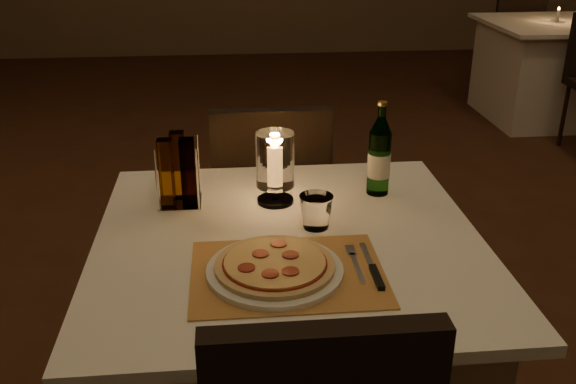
{
  "coord_description": "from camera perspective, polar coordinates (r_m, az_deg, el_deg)",
  "views": [
    {
      "loc": [
        -0.3,
        -2.27,
        1.52
      ],
      "look_at": [
        -0.16,
        -0.78,
        0.86
      ],
      "focal_mm": 40.0,
      "sensor_mm": 36.0,
      "label": 1
    }
  ],
  "objects": [
    {
      "name": "floor",
      "position": [
        2.75,
        1.7,
        -9.83
      ],
      "size": [
        8.0,
        10.0,
        0.02
      ],
      "primitive_type": "cube",
      "color": "#462516",
      "rests_on": "ground"
    },
    {
      "name": "main_table",
      "position": [
        1.87,
        0.06,
        -14.01
      ],
      "size": [
        1.0,
        1.0,
        0.74
      ],
      "color": "white",
      "rests_on": "ground"
    },
    {
      "name": "chair_far",
      "position": [
        2.39,
        -1.6,
        -0.06
      ],
      "size": [
        0.42,
        0.42,
        0.9
      ],
      "color": "black",
      "rests_on": "ground"
    },
    {
      "name": "placemat",
      "position": [
        1.51,
        -0.03,
        -7.23
      ],
      "size": [
        0.45,
        0.34,
        0.0
      ],
      "primitive_type": "cube",
      "color": "#C08342",
      "rests_on": "main_table"
    },
    {
      "name": "plate",
      "position": [
        1.5,
        -1.17,
        -6.99
      ],
      "size": [
        0.32,
        0.32,
        0.01
      ],
      "primitive_type": "cylinder",
      "color": "white",
      "rests_on": "placemat"
    },
    {
      "name": "pizza",
      "position": [
        1.49,
        -1.18,
        -6.46
      ],
      "size": [
        0.28,
        0.28,
        0.02
      ],
      "color": "#D8B77F",
      "rests_on": "plate"
    },
    {
      "name": "fork",
      "position": [
        1.56,
        5.95,
        -6.12
      ],
      "size": [
        0.02,
        0.18,
        0.0
      ],
      "color": "silver",
      "rests_on": "placemat"
    },
    {
      "name": "knife",
      "position": [
        1.51,
        7.7,
        -7.08
      ],
      "size": [
        0.02,
        0.22,
        0.01
      ],
      "color": "black",
      "rests_on": "placemat"
    },
    {
      "name": "tumbler",
      "position": [
        1.7,
        2.5,
        -1.75
      ],
      "size": [
        0.09,
        0.09,
        0.09
      ],
      "primitive_type": null,
      "color": "white",
      "rests_on": "main_table"
    },
    {
      "name": "water_bottle",
      "position": [
        1.9,
        8.11,
        3.08
      ],
      "size": [
        0.07,
        0.07,
        0.28
      ],
      "color": "#5B9B53",
      "rests_on": "main_table"
    },
    {
      "name": "hurricane_candle",
      "position": [
        1.81,
        -1.16,
        2.65
      ],
      "size": [
        0.11,
        0.11,
        0.21
      ],
      "color": "white",
      "rests_on": "main_table"
    },
    {
      "name": "cruet_caddy",
      "position": [
        1.83,
        -9.75,
        1.65
      ],
      "size": [
        0.12,
        0.12,
        0.21
      ],
      "color": "white",
      "rests_on": "main_table"
    },
    {
      "name": "neighbor_table_right",
      "position": [
        5.39,
        22.15,
        9.96
      ],
      "size": [
        1.0,
        1.0,
        0.74
      ],
      "color": "white",
      "rests_on": "ground"
    },
    {
      "name": "neighbor_chair_rb",
      "position": [
        5.98,
        19.38,
        13.35
      ],
      "size": [
        0.42,
        0.42,
        0.9
      ],
      "color": "black",
      "rests_on": "ground"
    },
    {
      "name": "neighbor_candle_right",
      "position": [
        5.31,
        22.86,
        14.27
      ],
      "size": [
        0.03,
        0.03,
        0.11
      ],
      "color": "white",
      "rests_on": "neighbor_table_right"
    }
  ]
}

